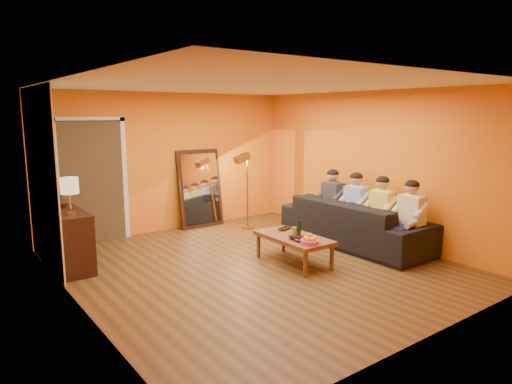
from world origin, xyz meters
TOP-DOWN VIEW (x-y plane):
  - room_shell at (0.00, 0.37)m, footprint 5.00×5.50m
  - white_accent at (-2.48, 1.75)m, footprint 0.02×1.90m
  - doorway_recess at (-1.50, 2.83)m, footprint 1.06×0.30m
  - door_jamb_left at (-2.07, 2.71)m, footprint 0.08×0.06m
  - door_jamb_right at (-0.93, 2.71)m, footprint 0.08×0.06m
  - door_header at (-1.50, 2.71)m, footprint 1.22×0.06m
  - mirror_frame at (0.55, 2.63)m, footprint 0.92×0.27m
  - mirror_glass at (0.55, 2.59)m, footprint 0.78×0.21m
  - sideboard at (-2.24, 1.55)m, footprint 0.44×1.18m
  - table_lamp at (-2.24, 1.25)m, footprint 0.24×0.24m
  - sofa at (2.00, -0.09)m, footprint 2.66×1.04m
  - coffee_table at (0.52, -0.22)m, footprint 0.65×1.23m
  - floor_lamp at (1.18, 1.90)m, footprint 0.32×0.26m
  - dog at (1.80, -0.52)m, footprint 0.41×0.57m
  - person_far_left at (2.13, -1.09)m, footprint 0.70×0.44m
  - person_mid_left at (2.13, -0.54)m, footprint 0.70×0.44m
  - person_mid_right at (2.13, 0.01)m, footprint 0.70×0.44m
  - person_far_right at (2.13, 0.56)m, footprint 0.70×0.44m
  - fruit_bowl at (0.42, -0.67)m, footprint 0.26×0.26m
  - wine_bottle at (0.57, -0.27)m, footprint 0.07×0.07m
  - tumbler at (0.64, -0.10)m, footprint 0.12×0.12m
  - laptop at (0.70, 0.13)m, footprint 0.37×0.31m
  - book_lower at (0.34, -0.42)m, footprint 0.21×0.26m
  - book_mid at (0.35, -0.41)m, footprint 0.23×0.27m
  - book_upper at (0.34, -0.43)m, footprint 0.20×0.24m
  - vase at (-2.24, 1.80)m, footprint 0.18×0.18m
  - flowers at (-2.24, 1.80)m, footprint 0.17×0.17m

SIDE VIEW (x-z plane):
  - coffee_table at x=0.52m, z-range 0.00..0.42m
  - dog at x=1.80m, z-range 0.00..0.63m
  - sofa at x=2.00m, z-range 0.00..0.78m
  - sideboard at x=-2.24m, z-range 0.00..0.85m
  - book_lower at x=0.34m, z-range 0.42..0.44m
  - laptop at x=0.70m, z-range 0.42..0.45m
  - book_mid at x=0.35m, z-range 0.44..0.46m
  - tumbler at x=0.64m, z-range 0.42..0.51m
  - book_upper at x=0.34m, z-range 0.46..0.48m
  - fruit_bowl at x=0.42m, z-range 0.42..0.58m
  - wine_bottle at x=0.57m, z-range 0.42..0.73m
  - person_far_left at x=2.13m, z-range 0.00..1.22m
  - person_mid_left at x=2.13m, z-range 0.00..1.22m
  - person_mid_right at x=2.13m, z-range 0.00..1.22m
  - person_far_right at x=2.13m, z-range 0.00..1.22m
  - floor_lamp at x=1.18m, z-range 0.00..1.44m
  - mirror_frame at x=0.55m, z-range 0.00..1.52m
  - mirror_glass at x=0.55m, z-range 0.09..1.43m
  - vase at x=-2.24m, z-range 0.85..1.04m
  - doorway_recess at x=-1.50m, z-range 0.00..2.10m
  - door_jamb_left at x=-2.07m, z-range -0.05..2.15m
  - door_jamb_right at x=-0.93m, z-range -0.05..2.15m
  - table_lamp at x=-2.24m, z-range 0.85..1.36m
  - flowers at x=-2.24m, z-range 0.97..1.36m
  - room_shell at x=0.00m, z-range 0.00..2.60m
  - white_accent at x=-2.48m, z-range 0.01..2.59m
  - door_header at x=-1.50m, z-range 2.08..2.16m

